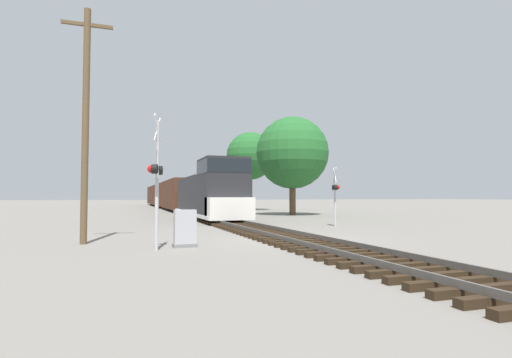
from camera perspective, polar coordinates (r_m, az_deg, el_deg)
name	(u,v)px	position (r m, az deg, el deg)	size (l,w,h in m)	color
ground_plane	(286,240)	(16.14, 4.34, -8.67)	(400.00, 400.00, 0.00)	slate
rail_track_bed	(286,237)	(16.13, 4.34, -8.19)	(2.60, 160.00, 0.31)	black
freight_train	(171,195)	(55.51, -12.02, -2.28)	(2.86, 65.20, 4.23)	#232326
crossing_signal_near	(156,174)	(13.30, -14.06, 0.73)	(0.55, 1.01, 4.36)	#B7B7BC
crossing_signal_far	(335,190)	(23.83, 11.28, -1.54)	(0.60, 1.00, 3.43)	#B7B7BC
relay_cabinet	(185,229)	(14.06, -10.13, -7.00)	(0.80, 0.53, 1.27)	slate
utility_pole	(86,120)	(16.13, -23.17, 7.72)	(1.80, 0.25, 8.73)	brown
tree_far_right	(292,153)	(37.50, 5.21, 3.73)	(6.74, 6.74, 9.19)	brown
tree_mid_background	(250,156)	(50.98, -0.82, 3.28)	(6.09, 6.09, 9.96)	brown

